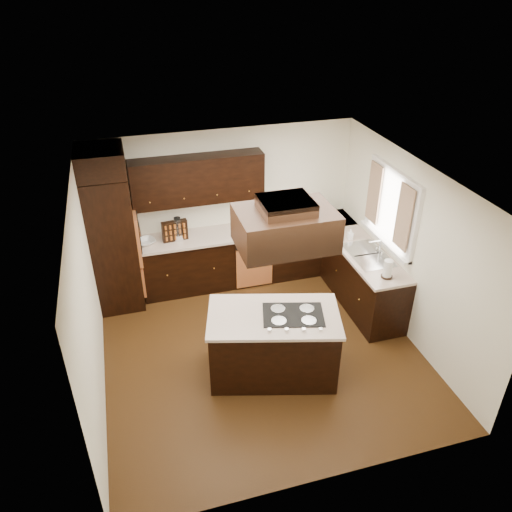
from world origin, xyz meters
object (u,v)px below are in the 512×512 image
oven_column (114,242)px  range_hood (285,228)px  spice_rack (175,231)px  island (273,345)px

oven_column → range_hood: (1.88, -2.25, 1.10)m
oven_column → spice_rack: (0.92, 0.07, 0.02)m
oven_column → spice_rack: size_ratio=5.45×
oven_column → spice_rack: oven_column is taller
island → range_hood: range_hood is taller
range_hood → oven_column: bearing=129.7°
oven_column → island: size_ratio=1.36×
island → range_hood: (0.07, -0.10, 1.72)m
range_hood → spice_rack: 2.74m
range_hood → island: bearing=124.8°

